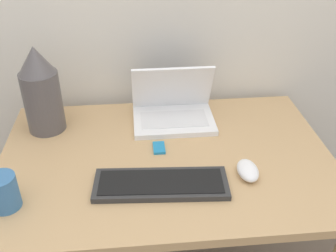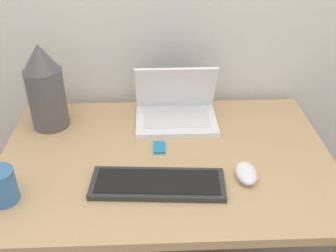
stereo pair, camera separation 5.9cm
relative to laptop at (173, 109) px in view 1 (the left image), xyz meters
name	(u,v)px [view 1 (the left image)]	position (x,y,z in m)	size (l,w,h in m)	color
desk	(166,179)	(-0.05, -0.23, -0.15)	(1.11, 0.75, 0.76)	tan
laptop	(173,109)	(0.00, 0.00, 0.00)	(0.30, 0.22, 0.22)	white
keyboard	(161,184)	(-0.08, -0.38, -0.04)	(0.41, 0.17, 0.02)	#2D2D2D
mouse	(248,170)	(0.20, -0.35, -0.03)	(0.06, 0.11, 0.04)	white
vase	(41,91)	(-0.47, -0.02, 0.11)	(0.13, 0.13, 0.32)	#514C4C
mp3_player	(159,148)	(-0.07, -0.19, -0.04)	(0.04, 0.07, 0.01)	#1E7FB7
mug	(3,192)	(-0.52, -0.42, 0.00)	(0.08, 0.08, 0.10)	teal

